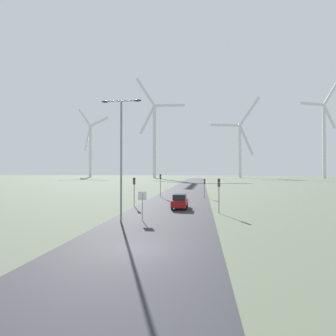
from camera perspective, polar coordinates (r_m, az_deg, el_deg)
ground_plane at (r=16.55m, az=-6.51°, el=-17.02°), size 600.00×600.00×0.00m
road_surface at (r=63.71m, az=3.93°, el=-4.94°), size 10.00×240.00×0.01m
streetlamp at (r=24.49m, az=-10.15°, el=4.72°), size 3.78×0.32×11.23m
stop_sign_near at (r=25.03m, az=-5.61°, el=-7.01°), size 0.81×0.07×2.73m
traffic_light_post_near_left at (r=35.45m, az=-7.39°, el=-3.75°), size 0.28×0.34×3.80m
traffic_light_post_near_right at (r=29.71m, az=11.02°, el=-4.25°), size 0.28×0.33×3.85m
traffic_light_post_mid_left at (r=47.30m, az=-1.66°, el=-2.70°), size 0.28×0.34×4.16m
traffic_light_post_mid_right at (r=46.47m, az=7.98°, el=-3.45°), size 0.28×0.34×3.35m
car_approaching at (r=32.90m, az=2.60°, el=-7.27°), size 1.88×4.14×1.83m
wind_turbine_far_left at (r=234.36m, az=-16.56°, el=4.88°), size 33.55×16.67×60.38m
wind_turbine_left at (r=187.00m, az=-2.97°, el=7.54°), size 33.99×11.60×70.37m
wind_turbine_center at (r=205.40m, az=15.38°, el=5.11°), size 35.21×18.75×59.32m
wind_turbine_right at (r=212.26m, az=30.86°, el=6.39°), size 27.89×7.62×66.55m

